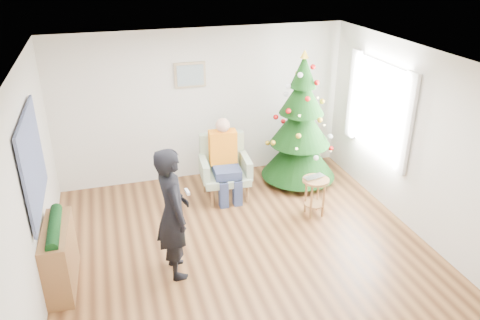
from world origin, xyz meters
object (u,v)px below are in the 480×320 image
object	(u,v)px
christmas_tree	(301,125)
standing_man	(173,213)
stool	(315,196)
armchair	(225,175)
console	(60,257)

from	to	relation	value
christmas_tree	standing_man	bearing A→B (deg)	-142.63
stool	standing_man	xyz separation A→B (m)	(-2.26, -0.77, 0.54)
christmas_tree	armchair	distance (m)	1.52
christmas_tree	console	world-z (taller)	christmas_tree
christmas_tree	armchair	bearing A→B (deg)	-174.18
christmas_tree	console	distance (m)	4.26
armchair	console	size ratio (longest dim) A/B	1.02
stool	console	xyz separation A→B (m)	(-3.63, -0.62, 0.09)
standing_man	console	size ratio (longest dim) A/B	1.71
christmas_tree	stool	world-z (taller)	christmas_tree
christmas_tree	stool	distance (m)	1.35
christmas_tree	standing_man	distance (m)	3.11
armchair	standing_man	bearing A→B (deg)	-118.09
stool	christmas_tree	bearing A→B (deg)	79.56
armchair	console	xyz separation A→B (m)	(-2.47, -1.60, 0.02)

